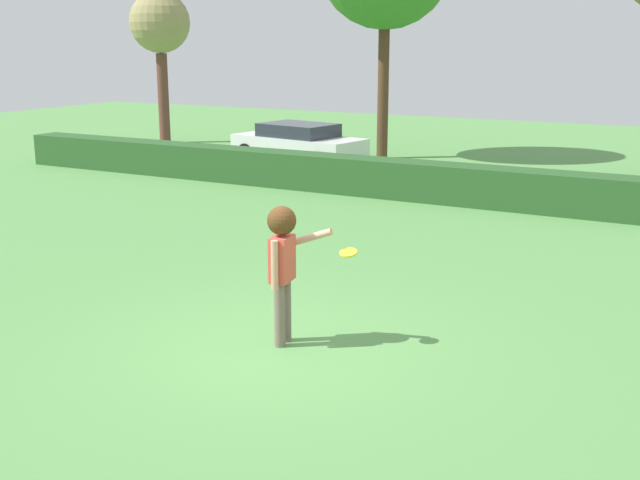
% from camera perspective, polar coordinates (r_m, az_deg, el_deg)
% --- Properties ---
extents(ground_plane, '(60.00, 60.00, 0.00)m').
position_cam_1_polar(ground_plane, '(10.26, -2.85, -7.72)').
color(ground_plane, '#57914B').
extents(person, '(0.74, 0.64, 1.80)m').
position_cam_1_polar(person, '(10.06, -2.66, -1.09)').
color(person, '#776058').
rests_on(person, ground).
extents(frisbee, '(0.22, 0.22, 0.08)m').
position_cam_1_polar(frisbee, '(9.99, 2.02, -0.90)').
color(frisbee, yellow).
extents(hedge_row, '(29.12, 0.90, 0.91)m').
position_cam_1_polar(hedge_row, '(19.00, 12.80, 3.61)').
color(hedge_row, '#295225').
rests_on(hedge_row, ground).
extents(parked_car_white, '(4.43, 2.39, 1.25)m').
position_cam_1_polar(parked_car_white, '(25.10, -1.54, 6.98)').
color(parked_car_white, white).
rests_on(parked_car_white, ground).
extents(oak_tree, '(2.19, 2.19, 5.45)m').
position_cam_1_polar(oak_tree, '(30.63, -11.28, 14.66)').
color(oak_tree, brown).
rests_on(oak_tree, ground).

